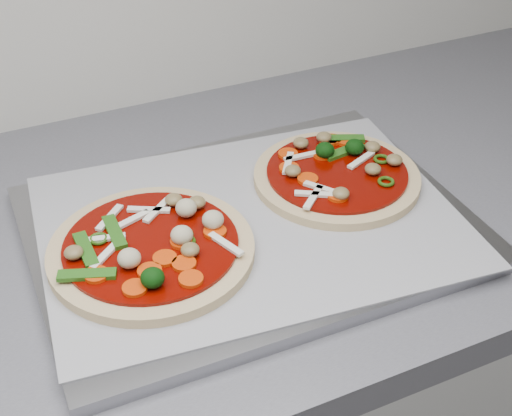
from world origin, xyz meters
name	(u,v)px	position (x,y,z in m)	size (l,w,h in m)	color
baking_tray	(250,227)	(-0.57, 1.25, 0.91)	(0.49, 0.36, 0.02)	gray
parchment	(250,220)	(-0.57, 1.25, 0.92)	(0.47, 0.34, 0.00)	#A4A3A9
pizza_left	(153,248)	(-0.69, 1.23, 0.93)	(0.23, 0.23, 0.04)	#D1B47E
pizza_right	(337,173)	(-0.44, 1.28, 0.93)	(0.22, 0.22, 0.03)	#D1B47E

